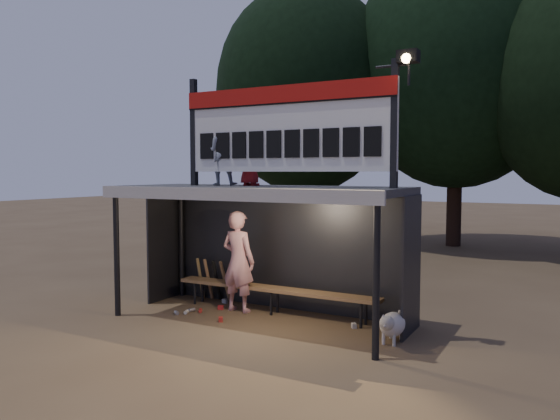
% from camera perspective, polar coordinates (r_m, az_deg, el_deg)
% --- Properties ---
extents(ground, '(80.00, 80.00, 0.00)m').
position_cam_1_polar(ground, '(9.60, -2.24, -11.50)').
color(ground, brown).
rests_on(ground, ground).
extents(player, '(0.71, 0.49, 1.86)m').
position_cam_1_polar(player, '(10.07, -4.38, -5.36)').
color(player, white).
rests_on(player, ground).
extents(child_a, '(0.70, 0.64, 1.17)m').
position_cam_1_polar(child_a, '(9.81, -6.13, 5.98)').
color(child_a, slate).
rests_on(child_a, dugout_shelter).
extents(child_b, '(0.50, 0.37, 0.93)m').
position_cam_1_polar(child_b, '(9.68, -3.12, 5.31)').
color(child_b, maroon).
rests_on(child_b, dugout_shelter).
extents(dugout_shelter, '(5.10, 2.08, 2.32)m').
position_cam_1_polar(dugout_shelter, '(9.49, -1.51, -0.34)').
color(dugout_shelter, '#373739').
rests_on(dugout_shelter, ground).
extents(scoreboard_assembly, '(4.10, 0.27, 1.99)m').
position_cam_1_polar(scoreboard_assembly, '(9.00, 0.76, 8.85)').
color(scoreboard_assembly, black).
rests_on(scoreboard_assembly, dugout_shelter).
extents(bench, '(4.00, 0.35, 0.48)m').
position_cam_1_polar(bench, '(9.95, -0.60, -8.36)').
color(bench, olive).
rests_on(bench, ground).
extents(tree_left, '(6.46, 6.46, 9.27)m').
position_cam_1_polar(tree_left, '(20.17, 2.70, 12.41)').
color(tree_left, black).
rests_on(tree_left, ground).
extents(tree_mid, '(7.22, 7.22, 10.36)m').
position_cam_1_polar(tree_mid, '(20.11, 18.02, 14.12)').
color(tree_mid, black).
rests_on(tree_mid, ground).
extents(dog, '(0.36, 0.81, 0.49)m').
position_cam_1_polar(dog, '(8.52, 11.60, -11.64)').
color(dog, silver).
rests_on(dog, ground).
extents(bats, '(0.68, 0.35, 0.84)m').
position_cam_1_polar(bats, '(11.00, -7.06, -7.21)').
color(bats, olive).
rests_on(bats, ground).
extents(litter, '(3.23, 1.24, 0.08)m').
position_cam_1_polar(litter, '(10.07, -6.14, -10.55)').
color(litter, '#AA1D1D').
rests_on(litter, ground).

